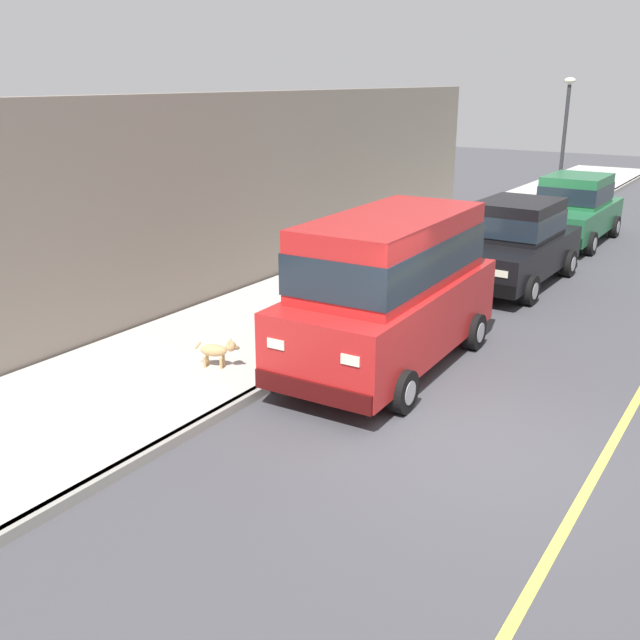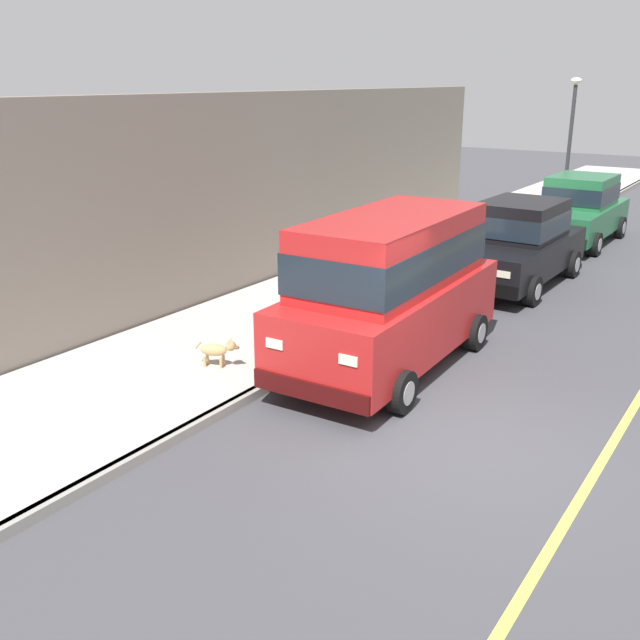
{
  "view_description": "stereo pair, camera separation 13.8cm",
  "coord_description": "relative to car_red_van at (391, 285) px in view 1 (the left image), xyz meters",
  "views": [
    {
      "loc": [
        3.0,
        -8.22,
        4.54
      ],
      "look_at": [
        -3.0,
        0.99,
        0.85
      ],
      "focal_mm": 40.59,
      "sensor_mm": 36.0,
      "label": 1
    },
    {
      "loc": [
        3.12,
        -8.15,
        4.54
      ],
      "look_at": [
        -3.0,
        0.99,
        0.85
      ],
      "focal_mm": 40.59,
      "sensor_mm": 36.0,
      "label": 2
    }
  ],
  "objects": [
    {
      "name": "car_black_sedan",
      "position": [
        0.02,
        6.06,
        -0.41
      ],
      "size": [
        2.1,
        4.63,
        1.92
      ],
      "color": "black",
      "rests_on": "ground"
    },
    {
      "name": "car_red_van",
      "position": [
        0.0,
        0.0,
        0.0
      ],
      "size": [
        2.26,
        4.96,
        2.52
      ],
      "color": "red",
      "rests_on": "ground"
    },
    {
      "name": "ground_plane",
      "position": [
        2.14,
        -1.74,
        -1.39
      ],
      "size": [
        80.0,
        80.0,
        0.0
      ],
      "primitive_type": "plane",
      "color": "#424247"
    },
    {
      "name": "lane_centre_line",
      "position": [
        3.74,
        -1.74,
        -1.39
      ],
      "size": [
        0.12,
        57.6,
        0.01
      ],
      "primitive_type": "cube",
      "color": "#E0D64C",
      "rests_on": "ground"
    },
    {
      "name": "sidewalk",
      "position": [
        -2.86,
        -1.74,
        -1.32
      ],
      "size": [
        3.6,
        64.0,
        0.14
      ],
      "primitive_type": "cube",
      "color": "#B7B5AD",
      "rests_on": "ground"
    },
    {
      "name": "street_lamp",
      "position": [
        -1.41,
        14.67,
        1.51
      ],
      "size": [
        0.36,
        0.36,
        4.42
      ],
      "color": "#2D2D33",
      "rests_on": "sidewalk"
    },
    {
      "name": "fire_hydrant",
      "position": [
        -1.51,
        0.54,
        -0.92
      ],
      "size": [
        0.34,
        0.24,
        0.72
      ],
      "color": "gold",
      "rests_on": "sidewalk"
    },
    {
      "name": "curb",
      "position": [
        -1.06,
        -1.74,
        -1.32
      ],
      "size": [
        0.16,
        64.0,
        0.14
      ],
      "primitive_type": "cube",
      "color": "gray",
      "rests_on": "ground"
    },
    {
      "name": "car_green_sedan",
      "position": [
        -0.05,
        11.38,
        -0.41
      ],
      "size": [
        2.06,
        4.61,
        1.92
      ],
      "color": "#23663D",
      "rests_on": "ground"
    },
    {
      "name": "building_facade",
      "position": [
        -4.96,
        3.6,
        0.74
      ],
      "size": [
        0.5,
        20.0,
        4.27
      ],
      "primitive_type": "cube",
      "color": "slate",
      "rests_on": "ground"
    },
    {
      "name": "dog_tan",
      "position": [
        -2.09,
        -1.85,
        -0.97
      ],
      "size": [
        0.72,
        0.37,
        0.49
      ],
      "color": "tan",
      "rests_on": "sidewalk"
    }
  ]
}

